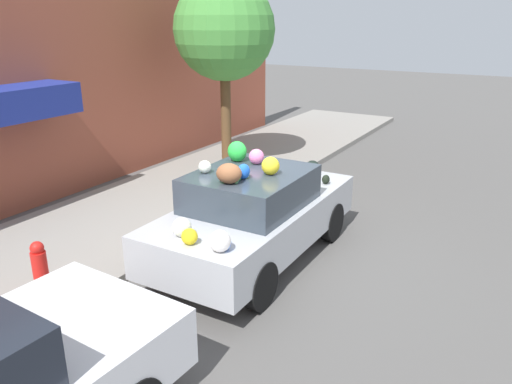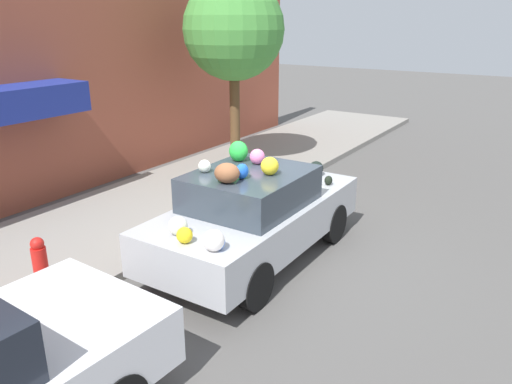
# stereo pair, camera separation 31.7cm
# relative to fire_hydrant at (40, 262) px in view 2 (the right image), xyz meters

# --- Properties ---
(ground_plane) EXTENTS (60.00, 60.00, 0.00)m
(ground_plane) POSITION_rel_fire_hydrant_xyz_m (2.49, -1.74, -0.48)
(ground_plane) COLOR #565451
(sidewalk_curb) EXTENTS (24.00, 3.20, 0.14)m
(sidewalk_curb) POSITION_rel_fire_hydrant_xyz_m (2.49, 0.96, -0.41)
(sidewalk_curb) COLOR gray
(sidewalk_curb) RESTS_ON ground
(building_facade) EXTENTS (18.00, 1.20, 5.22)m
(building_facade) POSITION_rel_fire_hydrant_xyz_m (2.41, 3.18, 2.10)
(building_facade) COLOR #9E4C38
(building_facade) RESTS_ON ground
(street_tree) EXTENTS (2.31, 2.31, 4.35)m
(street_tree) POSITION_rel_fire_hydrant_xyz_m (6.23, 1.18, 2.83)
(street_tree) COLOR brown
(street_tree) RESTS_ON sidewalk_curb
(fire_hydrant) EXTENTS (0.20, 0.20, 0.70)m
(fire_hydrant) POSITION_rel_fire_hydrant_xyz_m (0.00, 0.00, 0.00)
(fire_hydrant) COLOR red
(fire_hydrant) RESTS_ON sidewalk_curb
(art_car) EXTENTS (3.95, 1.75, 1.78)m
(art_car) POSITION_rel_fire_hydrant_xyz_m (2.45, -1.85, 0.29)
(art_car) COLOR #B7BABF
(art_car) RESTS_ON ground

